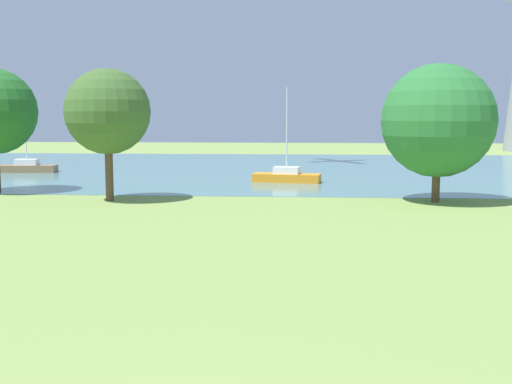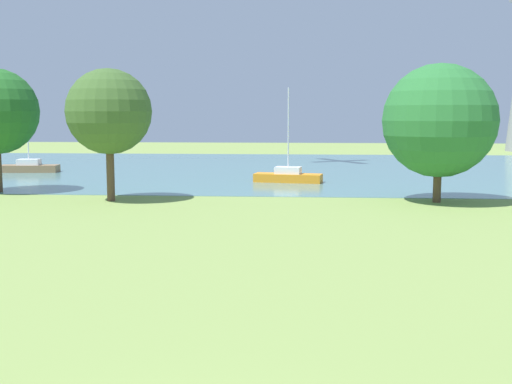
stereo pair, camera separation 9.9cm
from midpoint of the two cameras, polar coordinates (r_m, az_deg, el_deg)
name	(u,v)px [view 1 (the left image)]	position (r m, az deg, el deg)	size (l,w,h in m)	color
ground_plane	(261,219)	(29.41, 0.38, -2.46)	(160.00, 160.00, 0.00)	#7F994C
water_surface	(281,168)	(57.18, 2.19, 2.15)	(140.00, 40.00, 0.02)	slate
sailboat_orange	(287,176)	(45.31, 2.71, 1.45)	(4.99, 2.30, 6.70)	orange
sailboat_brown	(27,167)	(56.41, -19.96, 2.13)	(4.93, 1.97, 6.37)	brown
tree_east_far	(107,112)	(36.20, -13.30, 7.03)	(4.74, 4.74, 7.36)	brown
tree_west_far	(438,121)	(36.13, 15.99, 6.19)	(6.21, 6.21, 7.60)	brown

